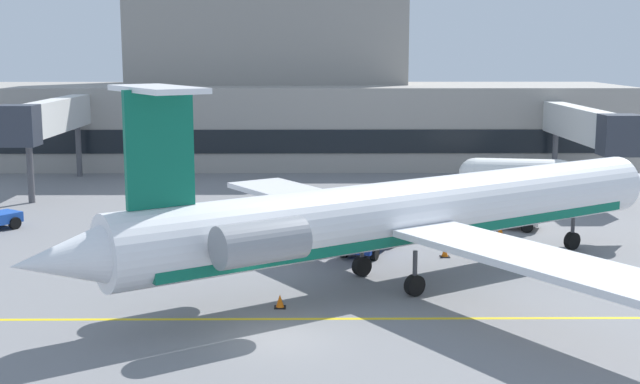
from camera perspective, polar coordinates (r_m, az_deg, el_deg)
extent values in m
cube|color=slate|center=(30.77, -3.07, -9.86)|extent=(120.00, 120.00, 0.10)
cube|color=yellow|center=(32.62, -2.91, -8.61)|extent=(108.00, 0.24, 0.01)
cube|color=gray|center=(75.99, -3.43, 4.64)|extent=(62.45, 13.28, 7.02)
cube|color=gray|center=(79.09, -3.56, 12.22)|extent=(25.08, 9.30, 13.32)
cube|color=black|center=(69.43, -3.70, 3.44)|extent=(59.96, 0.12, 1.96)
cube|color=silver|center=(64.93, -17.52, 4.97)|extent=(1.40, 14.08, 2.40)
cube|color=#2D333D|center=(57.41, -19.81, 4.27)|extent=(2.40, 2.00, 2.64)
cylinder|color=#4C4C51|center=(70.53, -16.08, 2.71)|extent=(0.44, 0.44, 4.16)
cylinder|color=#4C4C51|center=(59.37, -19.09, 1.29)|extent=(0.44, 0.44, 4.16)
cube|color=silver|center=(64.95, 17.21, 4.46)|extent=(1.40, 14.63, 2.40)
cube|color=#2D333D|center=(57.21, 19.69, 3.66)|extent=(2.40, 2.00, 2.64)
cylinder|color=#4C4C51|center=(70.79, 15.68, 2.51)|extent=(0.44, 0.44, 3.56)
cylinder|color=#4C4C51|center=(59.15, 18.96, 0.97)|extent=(0.44, 0.44, 3.56)
cylinder|color=white|center=(37.25, 6.35, -1.33)|extent=(25.19, 17.76, 2.88)
cube|color=#0C664C|center=(37.41, 6.32, -2.52)|extent=(22.67, 15.99, 0.52)
cone|color=white|center=(48.21, 20.26, 0.65)|extent=(4.19, 4.09, 2.82)
cone|color=white|center=(30.02, -16.90, -4.41)|extent=(4.47, 4.09, 2.45)
cube|color=white|center=(42.83, -0.69, -0.40)|extent=(9.28, 11.82, 0.28)
cube|color=white|center=(31.69, 14.06, -4.34)|extent=(9.28, 11.82, 0.28)
cylinder|color=gray|center=(34.27, -7.81, -1.97)|extent=(3.76, 3.21, 1.58)
cylinder|color=gray|center=(30.33, -4.06, -3.44)|extent=(3.76, 3.21, 1.58)
cube|color=#0C664C|center=(30.55, -10.85, 2.89)|extent=(2.30, 1.61, 4.26)
cube|color=white|center=(30.38, -10.98, 6.88)|extent=(4.20, 4.96, 0.20)
cylinder|color=#3F3F44|center=(45.11, 16.81, -2.13)|extent=(0.20, 0.20, 1.26)
cylinder|color=black|center=(45.29, 16.76, -3.19)|extent=(0.95, 0.78, 0.90)
cylinder|color=#3F3F44|center=(38.23, 2.87, -3.82)|extent=(0.20, 0.20, 1.26)
cylinder|color=black|center=(38.44, 2.86, -5.06)|extent=(0.95, 0.78, 0.90)
cylinder|color=#3F3F44|center=(35.38, 6.48, -4.99)|extent=(0.20, 0.20, 1.26)
cylinder|color=black|center=(35.61, 6.45, -6.32)|extent=(0.95, 0.78, 0.90)
cube|color=#19389E|center=(42.80, 3.34, -3.31)|extent=(3.07, 4.45, 0.51)
cube|color=navy|center=(41.56, 2.83, -2.62)|extent=(1.96, 2.08, 1.01)
cylinder|color=black|center=(41.28, 3.72, -4.17)|extent=(0.53, 0.75, 0.70)
cylinder|color=black|center=(41.79, 1.66, -3.98)|extent=(0.53, 0.75, 0.70)
cylinder|color=black|center=(43.97, 4.93, -3.32)|extent=(0.53, 0.75, 0.70)
cylinder|color=black|center=(44.45, 2.99, -3.15)|extent=(0.53, 0.75, 0.70)
cube|color=silver|center=(49.71, 12.44, -1.62)|extent=(4.43, 3.23, 0.62)
cube|color=#B8B1A9|center=(49.37, 13.78, -0.69)|extent=(2.12, 2.12, 1.17)
cylinder|color=black|center=(50.43, 14.20, -1.89)|extent=(0.75, 0.53, 0.70)
cylinder|color=black|center=(48.69, 13.89, -2.29)|extent=(0.75, 0.53, 0.70)
cylinder|color=black|center=(50.89, 11.04, -1.67)|extent=(0.75, 0.53, 0.70)
cylinder|color=black|center=(49.16, 10.62, -2.06)|extent=(0.75, 0.53, 0.70)
cylinder|color=black|center=(51.27, -20.03, -2.00)|extent=(0.64, 0.73, 0.70)
cylinder|color=white|center=(60.50, 13.26, 1.15)|extent=(6.22, 3.24, 2.28)
sphere|color=white|center=(60.79, 16.04, 1.07)|extent=(2.23, 2.23, 2.23)
sphere|color=white|center=(60.35, 10.45, 1.23)|extent=(2.23, 2.23, 2.23)
cube|color=#59595B|center=(60.31, 11.57, -0.08)|extent=(0.60, 2.05, 0.35)
cube|color=#59595B|center=(61.15, 14.83, -0.07)|extent=(0.60, 2.05, 0.35)
cone|color=orange|center=(42.28, 8.49, -4.03)|extent=(0.36, 0.36, 0.55)
cube|color=black|center=(42.34, 8.48, -4.36)|extent=(0.47, 0.47, 0.04)
cone|color=orange|center=(47.81, 12.16, -2.54)|extent=(0.36, 0.36, 0.55)
cube|color=black|center=(47.86, 12.15, -2.83)|extent=(0.47, 0.47, 0.04)
cone|color=orange|center=(33.89, -2.74, -7.42)|extent=(0.36, 0.36, 0.55)
cube|color=black|center=(33.96, -2.73, -7.83)|extent=(0.47, 0.47, 0.04)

